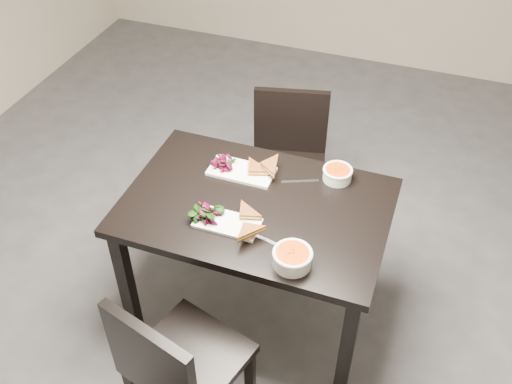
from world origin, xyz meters
TOP-DOWN VIEW (x-y plane):
  - ground at (0.00, 0.00)m, footprint 5.00×5.00m
  - table at (-0.02, -0.37)m, footprint 1.20×0.80m
  - chair_near at (-0.10, -1.10)m, footprint 0.52×0.52m
  - chair_far at (-0.08, 0.34)m, footprint 0.51×0.51m
  - plate_near at (-0.09, -0.54)m, footprint 0.28×0.14m
  - sandwich_near at (-0.02, -0.53)m, footprint 0.17×0.14m
  - salad_near at (-0.19, -0.54)m, footprint 0.09×0.08m
  - soup_bowl_near at (0.24, -0.67)m, footprint 0.16×0.16m
  - cutlery_near at (0.13, -0.58)m, footprint 0.18×0.05m
  - plate_far at (-0.16, -0.19)m, footprint 0.31×0.16m
  - sandwich_far at (-0.09, -0.21)m, footprint 0.19×0.16m
  - salad_far at (-0.26, -0.19)m, footprint 0.10×0.09m
  - soup_bowl_far at (0.29, -0.08)m, footprint 0.14×0.14m
  - cutlery_far at (0.13, -0.16)m, footprint 0.17×0.09m

SIDE VIEW (x-z plane):
  - ground at x=0.00m, z-range 0.00..0.00m
  - chair_near at x=-0.10m, z-range 0.06..0.91m
  - chair_far at x=-0.08m, z-range 0.06..0.91m
  - table at x=-0.02m, z-range 0.28..1.03m
  - cutlery_near at x=0.13m, z-range 0.75..0.75m
  - cutlery_far at x=0.13m, z-range 0.75..0.75m
  - plate_near at x=-0.09m, z-range 0.75..0.76m
  - plate_far at x=-0.16m, z-range 0.75..0.77m
  - salad_near at x=-0.19m, z-range 0.76..0.80m
  - soup_bowl_far at x=0.29m, z-range 0.75..0.82m
  - sandwich_near at x=-0.02m, z-range 0.76..0.81m
  - salad_far at x=-0.26m, z-range 0.77..0.81m
  - soup_bowl_near at x=0.24m, z-range 0.75..0.83m
  - sandwich_far at x=-0.09m, z-range 0.77..0.82m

